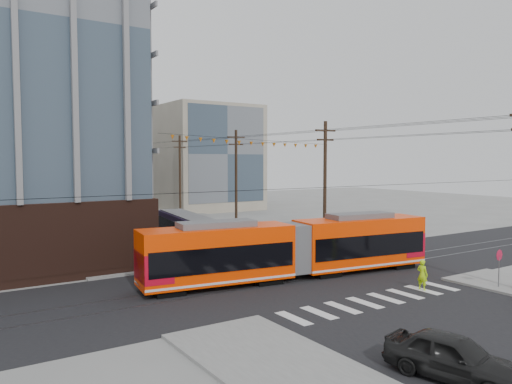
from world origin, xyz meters
TOP-DOWN VIEW (x-y plane):
  - ground at (0.00, 0.00)m, footprint 160.00×160.00m
  - bg_bldg_ne_near at (16.00, 48.00)m, footprint 14.00×14.00m
  - bg_bldg_ne_far at (18.00, 68.00)m, footprint 16.00×16.00m
  - utility_pole_far at (8.50, 56.00)m, footprint 0.30×0.30m
  - streetcar at (-0.56, 3.63)m, footprint 20.15×5.44m
  - city_bus at (-1.88, 16.86)m, footprint 3.95×11.18m
  - black_sedan at (-5.02, -11.38)m, footprint 2.98×5.09m
  - parked_car_silver at (-5.79, 15.07)m, footprint 2.32×4.85m
  - parked_car_white at (-5.26, 20.02)m, footprint 2.86×4.90m
  - parked_car_grey at (-5.37, 24.41)m, footprint 2.34×4.86m
  - pedestrian at (3.99, -2.92)m, footprint 0.52×0.71m
  - stop_sign at (7.93, -5.29)m, footprint 0.73×0.73m
  - jersey_barrier at (8.30, 11.14)m, footprint 1.34×4.32m

SIDE VIEW (x-z plane):
  - ground at x=0.00m, z-range 0.00..0.00m
  - jersey_barrier at x=8.30m, z-range 0.00..0.85m
  - parked_car_grey at x=-5.37m, z-range 0.00..1.33m
  - parked_car_white at x=-5.26m, z-range 0.00..1.34m
  - parked_car_silver at x=-5.79m, z-range 0.00..1.53m
  - black_sedan at x=-5.02m, z-range 0.00..1.63m
  - pedestrian at x=3.99m, z-range 0.00..1.82m
  - stop_sign at x=7.93m, z-range 0.00..2.22m
  - city_bus at x=-1.88m, z-range 0.00..3.10m
  - streetcar at x=-0.56m, z-range 0.00..3.84m
  - utility_pole_far at x=8.50m, z-range 0.00..11.00m
  - bg_bldg_ne_far at x=18.00m, z-range 0.00..14.00m
  - bg_bldg_ne_near at x=16.00m, z-range 0.00..16.00m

